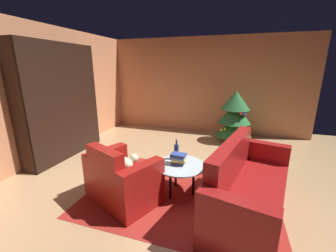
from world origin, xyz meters
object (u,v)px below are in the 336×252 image
(couch_red, at_px, (247,190))
(bottle_on_table, at_px, (176,152))
(decorated_tree, at_px, (235,116))
(bookshelf_unit, at_px, (66,101))
(book_stack_on_table, at_px, (178,159))
(coffee_table, at_px, (180,167))
(armchair_red, at_px, (122,180))

(couch_red, relative_size, bottle_on_table, 6.36)
(bottle_on_table, distance_m, decorated_tree, 2.61)
(bookshelf_unit, xyz_separation_m, decorated_tree, (3.37, 1.86, -0.48))
(book_stack_on_table, bearing_deg, bookshelf_unit, 163.29)
(bookshelf_unit, height_order, coffee_table, bookshelf_unit)
(bottle_on_table, bearing_deg, book_stack_on_table, -66.18)
(book_stack_on_table, relative_size, decorated_tree, 0.18)
(bookshelf_unit, distance_m, armchair_red, 2.45)
(couch_red, bearing_deg, coffee_table, 170.45)
(coffee_table, height_order, bottle_on_table, bottle_on_table)
(armchair_red, relative_size, decorated_tree, 0.90)
(armchair_red, bearing_deg, couch_red, 9.24)
(bookshelf_unit, height_order, book_stack_on_table, bookshelf_unit)
(coffee_table, bearing_deg, couch_red, -9.55)
(bookshelf_unit, bearing_deg, coffee_table, -16.50)
(coffee_table, height_order, decorated_tree, decorated_tree)
(armchair_red, bearing_deg, bookshelf_unit, 148.08)
(book_stack_on_table, bearing_deg, coffee_table, 3.24)
(couch_red, relative_size, decorated_tree, 1.56)
(bookshelf_unit, xyz_separation_m, book_stack_on_table, (2.65, -0.80, -0.59))
(couch_red, distance_m, book_stack_on_table, 1.00)
(coffee_table, xyz_separation_m, bottle_on_table, (-0.11, 0.17, 0.17))
(couch_red, xyz_separation_m, coffee_table, (-0.93, 0.16, 0.10))
(bookshelf_unit, bearing_deg, decorated_tree, 28.91)
(armchair_red, height_order, bottle_on_table, armchair_red)
(armchair_red, distance_m, coffee_table, 0.85)
(bookshelf_unit, xyz_separation_m, bottle_on_table, (2.57, -0.62, -0.55))
(armchair_red, relative_size, couch_red, 0.58)
(book_stack_on_table, bearing_deg, bottle_on_table, 113.82)
(bottle_on_table, bearing_deg, couch_red, -17.47)
(couch_red, distance_m, coffee_table, 0.95)
(armchair_red, xyz_separation_m, coffee_table, (0.72, 0.43, 0.11))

